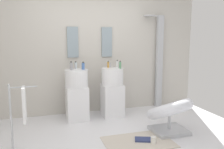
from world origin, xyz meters
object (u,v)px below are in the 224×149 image
lounge_chair (170,112)px  soap_bottle_clear (76,65)px  soap_bottle_grey (71,66)px  pedestal_sink_left (77,94)px  magazine_navy (143,140)px  pedestal_sink_right (112,91)px  soap_bottle_white (117,64)px  shower_column (159,60)px  soap_bottle_blue (83,66)px  soap_bottle_green (120,65)px  towel_rack (22,106)px  soap_bottle_amber (108,65)px  coffee_mug (153,140)px

lounge_chair → soap_bottle_clear: bearing=137.7°
soap_bottle_grey → soap_bottle_clear: bearing=59.0°
pedestal_sink_left → magazine_navy: size_ratio=4.23×
pedestal_sink_right → soap_bottle_white: size_ratio=6.78×
soap_bottle_white → soap_bottle_clear: bearing=172.2°
pedestal_sink_right → lounge_chair: (0.65, -1.09, -0.15)m
shower_column → soap_bottle_blue: 1.81m
pedestal_sink_right → soap_bottle_green: (0.14, -0.08, 0.54)m
magazine_navy → soap_bottle_grey: 1.84m
lounge_chair → soap_bottle_green: (-0.52, 1.01, 0.69)m
pedestal_sink_left → towel_rack: pedestal_sink_left is taller
pedestal_sink_left → soap_bottle_amber: size_ratio=7.98×
towel_rack → soap_bottle_blue: soap_bottle_blue is taller
pedestal_sink_right → soap_bottle_amber: size_ratio=7.98×
soap_bottle_clear → soap_bottle_green: bearing=-14.5°
magazine_navy → pedestal_sink_right: bearing=115.0°
magazine_navy → soap_bottle_grey: size_ratio=1.56×
lounge_chair → soap_bottle_green: soap_bottle_green is taller
towel_rack → pedestal_sink_right: bearing=32.5°
pedestal_sink_right → soap_bottle_green: size_ratio=7.20×
soap_bottle_green → soap_bottle_amber: 0.27m
lounge_chair → towel_rack: size_ratio=1.09×
pedestal_sink_right → shower_column: (1.20, 0.34, 0.58)m
coffee_mug → soap_bottle_clear: soap_bottle_clear is taller
pedestal_sink_right → soap_bottle_grey: 0.98m
soap_bottle_green → soap_bottle_white: 0.11m
coffee_mug → soap_bottle_green: 1.66m
pedestal_sink_right → magazine_navy: bearing=-85.6°
lounge_chair → soap_bottle_grey: bearing=144.5°
shower_column → towel_rack: shower_column is taller
lounge_chair → coffee_mug: 0.63m
soap_bottle_blue → soap_bottle_clear: (-0.12, 0.16, -0.00)m
soap_bottle_blue → soap_bottle_clear: soap_bottle_blue is taller
pedestal_sink_right → soap_bottle_white: (0.11, 0.03, 0.54)m
pedestal_sink_right → soap_bottle_blue: soap_bottle_blue is taller
magazine_navy → soap_bottle_clear: bearing=139.9°
pedestal_sink_right → towel_rack: pedestal_sink_right is taller
pedestal_sink_right → lounge_chair: 1.28m
towel_rack → magazine_navy: (1.72, -0.24, -0.61)m
soap_bottle_blue → soap_bottle_amber: 0.55m
lounge_chair → soap_bottle_amber: 1.56m
soap_bottle_amber → soap_bottle_grey: bearing=-167.2°
pedestal_sink_right → soap_bottle_clear: size_ratio=7.47×
towel_rack → pedestal_sink_left: bearing=48.5°
soap_bottle_grey → soap_bottle_white: bearing=4.7°
coffee_mug → soap_bottle_clear: 2.04m
towel_rack → soap_bottle_blue: bearing=44.3°
towel_rack → soap_bottle_amber: (1.58, 1.16, 0.40)m
pedestal_sink_left → shower_column: size_ratio=0.52×
shower_column → lounge_chair: size_ratio=1.97×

